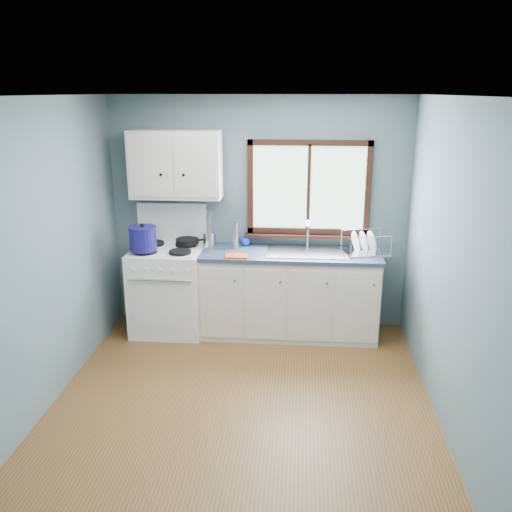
# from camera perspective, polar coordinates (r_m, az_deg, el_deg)

# --- Properties ---
(floor) EXTENTS (3.20, 3.60, 0.02)m
(floor) POSITION_cam_1_polar(r_m,az_deg,el_deg) (4.71, -1.60, -15.71)
(floor) COLOR brown
(floor) RESTS_ON ground
(ceiling) EXTENTS (3.20, 3.60, 0.02)m
(ceiling) POSITION_cam_1_polar(r_m,az_deg,el_deg) (3.96, -1.91, 16.65)
(ceiling) COLOR white
(ceiling) RESTS_ON wall_back
(wall_back) EXTENTS (3.20, 0.02, 2.50)m
(wall_back) POSITION_cam_1_polar(r_m,az_deg,el_deg) (5.90, 0.27, 4.45)
(wall_back) COLOR slate
(wall_back) RESTS_ON ground
(wall_front) EXTENTS (3.20, 0.02, 2.50)m
(wall_front) POSITION_cam_1_polar(r_m,az_deg,el_deg) (2.52, -6.58, -13.68)
(wall_front) COLOR slate
(wall_front) RESTS_ON ground
(wall_left) EXTENTS (0.02, 3.60, 2.50)m
(wall_left) POSITION_cam_1_polar(r_m,az_deg,el_deg) (4.63, -21.96, -0.37)
(wall_left) COLOR slate
(wall_left) RESTS_ON ground
(wall_right) EXTENTS (0.02, 3.60, 2.50)m
(wall_right) POSITION_cam_1_polar(r_m,az_deg,el_deg) (4.29, 20.13, -1.47)
(wall_right) COLOR slate
(wall_right) RESTS_ON ground
(gas_range) EXTENTS (0.76, 0.69, 1.36)m
(gas_range) POSITION_cam_1_polar(r_m,az_deg,el_deg) (5.95, -9.18, -3.28)
(gas_range) COLOR white
(gas_range) RESTS_ON floor
(base_cabinets) EXTENTS (1.85, 0.60, 0.88)m
(base_cabinets) POSITION_cam_1_polar(r_m,az_deg,el_deg) (5.83, 3.50, -4.40)
(base_cabinets) COLOR beige
(base_cabinets) RESTS_ON floor
(countertop) EXTENTS (1.89, 0.64, 0.04)m
(countertop) POSITION_cam_1_polar(r_m,az_deg,el_deg) (5.67, 3.58, 0.21)
(countertop) COLOR #252E47
(countertop) RESTS_ON base_cabinets
(sink) EXTENTS (0.84, 0.46, 0.44)m
(sink) POSITION_cam_1_polar(r_m,az_deg,el_deg) (5.68, 5.39, -0.23)
(sink) COLOR silver
(sink) RESTS_ON countertop
(window) EXTENTS (1.36, 0.10, 1.03)m
(window) POSITION_cam_1_polar(r_m,az_deg,el_deg) (5.80, 5.55, 6.42)
(window) COLOR #9EC6A8
(window) RESTS_ON wall_back
(upper_cabinets) EXTENTS (0.95, 0.35, 0.70)m
(upper_cabinets) POSITION_cam_1_polar(r_m,az_deg,el_deg) (5.76, -8.45, 9.50)
(upper_cabinets) COLOR beige
(upper_cabinets) RESTS_ON wall_back
(skillet) EXTENTS (0.40, 0.33, 0.05)m
(skillet) POSITION_cam_1_polar(r_m,az_deg,el_deg) (5.87, -7.22, 1.58)
(skillet) COLOR black
(skillet) RESTS_ON gas_range
(stockpot) EXTENTS (0.32, 0.32, 0.28)m
(stockpot) POSITION_cam_1_polar(r_m,az_deg,el_deg) (5.67, -11.82, 1.85)
(stockpot) COLOR navy
(stockpot) RESTS_ON gas_range
(utensil_crock) EXTENTS (0.16, 0.16, 0.42)m
(utensil_crock) POSITION_cam_1_polar(r_m,az_deg,el_deg) (5.81, -4.94, 1.70)
(utensil_crock) COLOR silver
(utensil_crock) RESTS_ON countertop
(thermos) EXTENTS (0.08, 0.08, 0.28)m
(thermos) POSITION_cam_1_polar(r_m,az_deg,el_deg) (5.77, -2.18, 2.19)
(thermos) COLOR silver
(thermos) RESTS_ON countertop
(soap_bottle) EXTENTS (0.12, 0.12, 0.23)m
(soap_bottle) POSITION_cam_1_polar(r_m,az_deg,el_deg) (5.83, -1.02, 2.10)
(soap_bottle) COLOR #0F38D0
(soap_bottle) RESTS_ON countertop
(dish_towel) EXTENTS (0.24, 0.18, 0.02)m
(dish_towel) POSITION_cam_1_polar(r_m,az_deg,el_deg) (5.50, -2.07, 0.01)
(dish_towel) COLOR red
(dish_towel) RESTS_ON countertop
(dish_rack) EXTENTS (0.51, 0.43, 0.23)m
(dish_rack) POSITION_cam_1_polar(r_m,az_deg,el_deg) (5.72, 11.36, 0.92)
(dish_rack) COLOR silver
(dish_rack) RESTS_ON countertop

